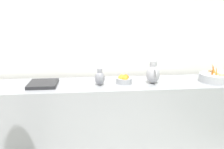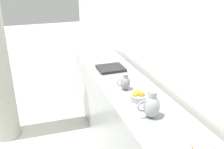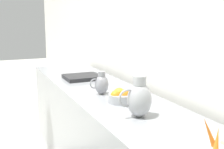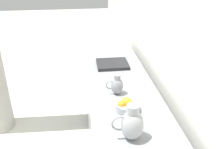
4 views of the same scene
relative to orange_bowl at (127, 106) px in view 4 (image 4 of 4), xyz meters
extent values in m
cube|color=white|center=(-0.44, 0.25, 0.58)|extent=(0.10, 9.54, 3.00)
cube|color=gray|center=(-0.02, -0.25, -0.48)|extent=(0.62, 3.05, 0.88)
cylinder|color=#9EA0A5|center=(0.00, 0.00, -0.01)|extent=(0.18, 0.18, 0.06)
sphere|color=orange|center=(-0.02, 0.02, 0.02)|extent=(0.08, 0.08, 0.08)
sphere|color=orange|center=(0.00, -0.02, 0.02)|extent=(0.08, 0.08, 0.08)
sphere|color=orange|center=(0.04, 0.01, 0.02)|extent=(0.07, 0.07, 0.07)
ellipsoid|color=#A3A3A8|center=(0.03, 0.32, 0.06)|extent=(0.15, 0.15, 0.21)
cylinder|color=#A3A3A8|center=(0.03, 0.32, 0.18)|extent=(0.08, 0.08, 0.06)
torus|color=#A3A3A8|center=(0.11, 0.32, 0.08)|extent=(0.11, 0.01, 0.11)
ellipsoid|color=gray|center=(0.04, -0.27, 0.03)|extent=(0.11, 0.11, 0.15)
cylinder|color=gray|center=(0.04, -0.27, 0.12)|extent=(0.06, 0.06, 0.04)
torus|color=gray|center=(0.09, -0.27, 0.05)|extent=(0.08, 0.01, 0.08)
cube|color=#232326|center=(-0.01, -0.89, -0.02)|extent=(0.34, 0.30, 0.04)
camera|label=1|loc=(2.50, -0.40, 0.66)|focal=37.57mm
camera|label=2|loc=(1.00, 2.05, 1.18)|focal=40.56mm
camera|label=3|loc=(0.89, 1.88, 0.56)|focal=48.85mm
camera|label=4|loc=(0.33, 1.59, 1.05)|focal=39.68mm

